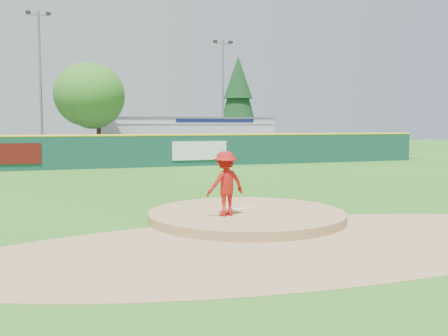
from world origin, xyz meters
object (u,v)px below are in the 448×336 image
object	(u,v)px
deciduous_tree	(98,99)
conifer_tree	(238,97)
light_pole_left	(40,79)
pitcher	(225,184)
pool_building_grp	(182,135)
van	(95,153)
light_pole_right	(223,92)

from	to	relation	value
deciduous_tree	conifer_tree	size ratio (longest dim) A/B	0.77
light_pole_left	pitcher	bearing A→B (deg)	-79.24
pool_building_grp	light_pole_left	xyz separation A→B (m)	(-12.00, -4.99, 4.39)
pitcher	light_pole_left	size ratio (longest dim) A/B	0.16
deciduous_tree	van	bearing A→B (deg)	-98.41
conifer_tree	van	bearing A→B (deg)	-135.87
van	light_pole_right	size ratio (longest dim) A/B	0.56
pitcher	conifer_tree	xyz separation A→B (m)	(13.78, 36.45, 4.43)
pitcher	light_pole_right	size ratio (longest dim) A/B	0.17
deciduous_tree	light_pole_left	world-z (taller)	light_pole_left
van	pitcher	bearing A→B (deg)	163.48
conifer_tree	deciduous_tree	bearing A→B (deg)	-143.75
van	light_pole_right	xyz separation A→B (m)	(11.61, 8.14, 4.74)
van	conifer_tree	xyz separation A→B (m)	(15.61, 15.14, 4.74)
pool_building_grp	conifer_tree	bearing A→B (deg)	29.78
pitcher	light_pole_left	distance (m)	28.37
van	light_pole_right	distance (m)	14.96
conifer_tree	light_pole_right	bearing A→B (deg)	-119.74
pitcher	conifer_tree	bearing A→B (deg)	-125.59
conifer_tree	pool_building_grp	bearing A→B (deg)	-150.22
deciduous_tree	light_pole_right	bearing A→B (deg)	19.98
van	conifer_tree	size ratio (longest dim) A/B	0.59
pool_building_grp	deciduous_tree	world-z (taller)	deciduous_tree
pitcher	light_pole_right	xyz separation A→B (m)	(9.78, 29.45, 4.43)
deciduous_tree	light_pole_right	distance (m)	11.75
conifer_tree	light_pole_right	world-z (taller)	light_pole_right
pool_building_grp	conifer_tree	distance (m)	8.95
pool_building_grp	conifer_tree	size ratio (longest dim) A/B	1.60
pool_building_grp	light_pole_left	distance (m)	13.72
pitcher	pool_building_grp	size ratio (longest dim) A/B	0.11
light_pole_left	deciduous_tree	bearing A→B (deg)	-26.57
pool_building_grp	deciduous_tree	xyz separation A→B (m)	(-8.00, -6.99, 2.89)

